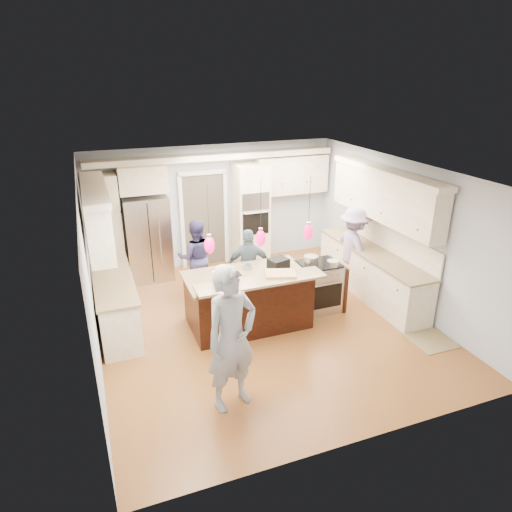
% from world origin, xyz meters
% --- Properties ---
extents(ground_plane, '(6.00, 6.00, 0.00)m').
position_xyz_m(ground_plane, '(0.00, 0.00, 0.00)').
color(ground_plane, '#A05D2C').
rests_on(ground_plane, ground).
extents(room_shell, '(5.54, 6.04, 2.72)m').
position_xyz_m(room_shell, '(0.00, 0.00, 1.82)').
color(room_shell, '#B2BCC6').
rests_on(room_shell, ground).
extents(refrigerator, '(0.90, 0.70, 1.80)m').
position_xyz_m(refrigerator, '(-1.55, 2.64, 0.90)').
color(refrigerator, '#B7B7BC').
rests_on(refrigerator, ground).
extents(oven_column, '(0.72, 0.69, 2.30)m').
position_xyz_m(oven_column, '(0.75, 2.67, 1.15)').
color(oven_column, '#FFEFCE').
rests_on(oven_column, ground).
extents(back_upper_cabinets, '(5.30, 0.61, 2.54)m').
position_xyz_m(back_upper_cabinets, '(-0.75, 2.76, 1.67)').
color(back_upper_cabinets, '#FFEFCE').
rests_on(back_upper_cabinets, ground).
extents(right_counter_run, '(0.64, 3.10, 2.51)m').
position_xyz_m(right_counter_run, '(2.44, 0.30, 1.06)').
color(right_counter_run, '#FFEFCE').
rests_on(right_counter_run, ground).
extents(left_cabinets, '(0.64, 2.30, 2.51)m').
position_xyz_m(left_cabinets, '(-2.44, 0.80, 1.06)').
color(left_cabinets, '#FFEFCE').
rests_on(left_cabinets, ground).
extents(kitchen_island, '(2.10, 1.46, 1.12)m').
position_xyz_m(kitchen_island, '(-0.25, 0.07, 0.49)').
color(kitchen_island, black).
rests_on(kitchen_island, ground).
extents(island_range, '(0.82, 0.71, 0.92)m').
position_xyz_m(island_range, '(1.16, 0.15, 0.46)').
color(island_range, '#B7B7BC').
rests_on(island_range, ground).
extents(pendant_lights, '(1.75, 0.15, 1.03)m').
position_xyz_m(pendant_lights, '(-0.25, -0.51, 1.80)').
color(pendant_lights, black).
rests_on(pendant_lights, ground).
extents(person_bar_end, '(0.83, 0.66, 2.00)m').
position_xyz_m(person_bar_end, '(-1.14, -1.80, 1.00)').
color(person_bar_end, gray).
rests_on(person_bar_end, ground).
extents(person_far_left, '(0.84, 0.71, 1.52)m').
position_xyz_m(person_far_left, '(-0.78, 1.60, 0.76)').
color(person_far_left, navy).
rests_on(person_far_left, ground).
extents(person_far_right, '(0.91, 0.54, 1.46)m').
position_xyz_m(person_far_right, '(0.06, 0.87, 0.73)').
color(person_far_right, slate).
rests_on(person_far_right, ground).
extents(person_range_side, '(0.68, 1.12, 1.69)m').
position_xyz_m(person_range_side, '(2.25, 0.74, 0.85)').
color(person_range_side, '#9981AE').
rests_on(person_range_side, ground).
extents(floor_rug, '(0.68, 0.99, 0.01)m').
position_xyz_m(floor_rug, '(2.40, -1.37, 0.01)').
color(floor_rug, olive).
rests_on(floor_rug, ground).
extents(water_bottle, '(0.08, 0.08, 0.28)m').
position_xyz_m(water_bottle, '(-1.00, -0.57, 1.26)').
color(water_bottle, silver).
rests_on(water_bottle, kitchen_island).
extents(beer_bottle_a, '(0.06, 0.06, 0.22)m').
position_xyz_m(beer_bottle_a, '(-1.00, -0.51, 1.23)').
color(beer_bottle_a, '#49250D').
rests_on(beer_bottle_a, kitchen_island).
extents(beer_bottle_b, '(0.08, 0.08, 0.27)m').
position_xyz_m(beer_bottle_b, '(-0.83, -0.65, 1.25)').
color(beer_bottle_b, '#49250D').
rests_on(beer_bottle_b, kitchen_island).
extents(beer_bottle_c, '(0.08, 0.08, 0.27)m').
position_xyz_m(beer_bottle_c, '(-0.71, -0.56, 1.26)').
color(beer_bottle_c, '#49250D').
rests_on(beer_bottle_c, kitchen_island).
extents(drink_can, '(0.09, 0.09, 0.14)m').
position_xyz_m(drink_can, '(-0.67, -0.57, 1.19)').
color(drink_can, '#B7B7BC').
rests_on(drink_can, kitchen_island).
extents(cutting_board, '(0.56, 0.48, 0.04)m').
position_xyz_m(cutting_board, '(0.11, -0.47, 1.14)').
color(cutting_board, tan).
rests_on(cutting_board, kitchen_island).
extents(pot_large, '(0.25, 0.25, 0.15)m').
position_xyz_m(pot_large, '(1.00, 0.19, 0.99)').
color(pot_large, '#B7B7BC').
rests_on(pot_large, island_range).
extents(pot_small, '(0.20, 0.20, 0.10)m').
position_xyz_m(pot_small, '(1.31, -0.05, 0.97)').
color(pot_small, '#B7B7BC').
rests_on(pot_small, island_range).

